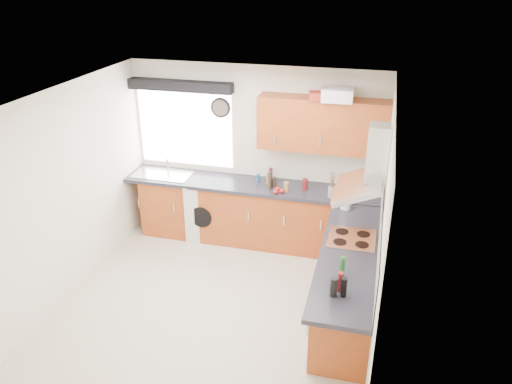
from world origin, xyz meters
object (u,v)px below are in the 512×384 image
(extractor_hood, at_px, (368,169))
(upper_cabinets, at_px, (323,125))
(oven, at_px, (348,275))
(washing_machine, at_px, (208,208))

(extractor_hood, bearing_deg, upper_cabinets, 116.13)
(oven, distance_m, washing_machine, 2.47)
(washing_machine, bearing_deg, oven, -40.55)
(extractor_hood, relative_size, washing_machine, 0.89)
(oven, relative_size, extractor_hood, 1.09)
(upper_cabinets, bearing_deg, extractor_hood, -63.87)
(extractor_hood, bearing_deg, washing_machine, 151.55)
(extractor_hood, height_order, upper_cabinets, upper_cabinets)
(extractor_hood, height_order, washing_machine, extractor_hood)
(extractor_hood, relative_size, upper_cabinets, 0.46)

